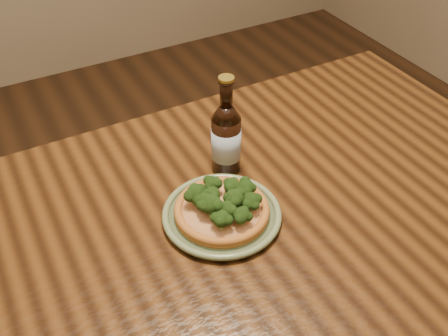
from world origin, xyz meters
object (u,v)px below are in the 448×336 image
beer_bottle (226,138)px  plate (222,215)px  table (211,260)px  pizza (222,207)px

beer_bottle → plate: bearing=-130.5°
table → plate: size_ratio=6.42×
plate → table: bearing=-152.2°
table → plate: (0.04, 0.02, 0.10)m
table → pizza: pizza is taller
table → pizza: bearing=26.2°
table → pizza: 0.13m
table → plate: 0.11m
pizza → beer_bottle: 0.17m
beer_bottle → pizza: bearing=-130.2°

